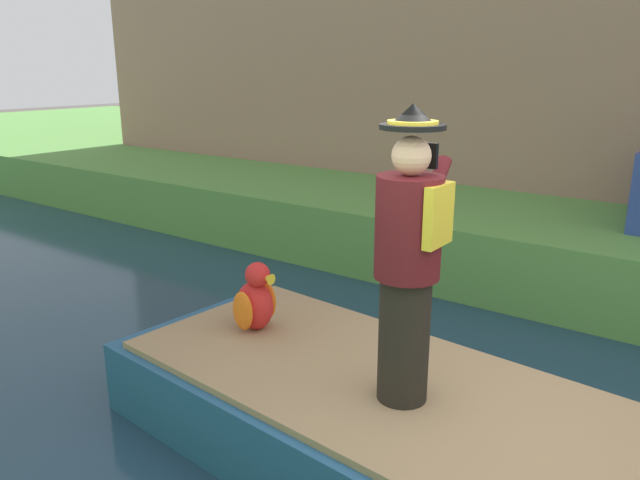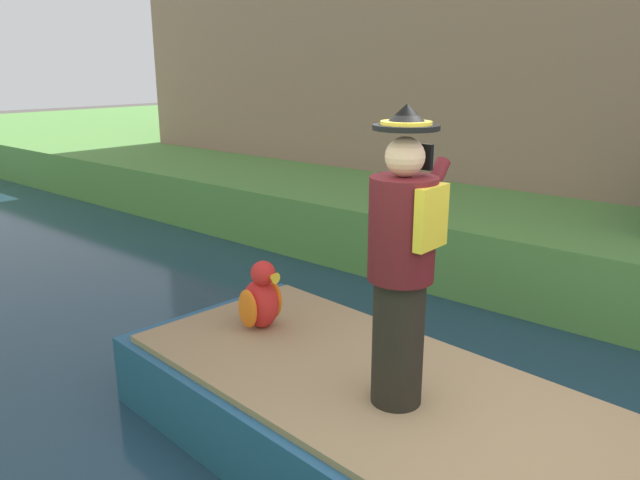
{
  "view_description": "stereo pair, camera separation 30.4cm",
  "coord_description": "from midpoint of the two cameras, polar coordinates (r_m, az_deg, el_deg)",
  "views": [
    {
      "loc": [
        -3.24,
        -1.08,
        2.76
      ],
      "look_at": [
        0.0,
        1.29,
        1.61
      ],
      "focal_mm": 34.15,
      "sensor_mm": 36.0,
      "label": 1
    },
    {
      "loc": [
        -3.05,
        -1.32,
        2.76
      ],
      "look_at": [
        0.0,
        1.29,
        1.61
      ],
      "focal_mm": 34.15,
      "sensor_mm": 36.0,
      "label": 2
    }
  ],
  "objects": [
    {
      "name": "person_pirate",
      "position": [
        3.67,
        10.07,
        -2.09
      ],
      "size": [
        0.61,
        0.42,
        1.85
      ],
      "rotation": [
        0.0,
        0.0,
        -0.07
      ],
      "color": "black",
      "rests_on": "boat"
    },
    {
      "name": "parrot_plush",
      "position": [
        4.93,
        -3.79,
        -5.54
      ],
      "size": [
        0.36,
        0.35,
        0.57
      ],
      "color": "red",
      "rests_on": "boat"
    },
    {
      "name": "boat",
      "position": [
        4.36,
        8.3,
        -16.94
      ],
      "size": [
        2.13,
        4.33,
        0.61
      ],
      "color": "#23517A",
      "rests_on": "canal_water"
    }
  ]
}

